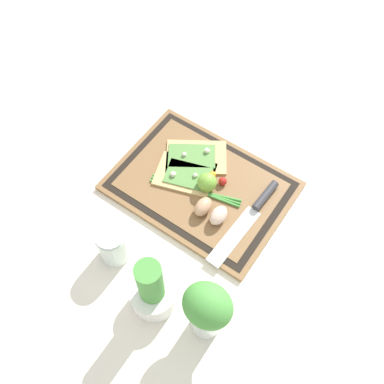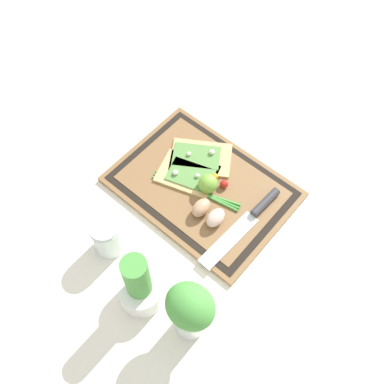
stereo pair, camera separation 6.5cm
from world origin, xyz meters
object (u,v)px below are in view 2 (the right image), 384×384
object	(u,v)px
pizza_slice_far	(188,174)
egg_pink	(215,218)
cherry_tomato_yellow	(215,177)
herb_glass	(190,311)
knife	(254,214)
herb_pot	(140,287)
sauce_jar	(108,238)
pizza_slice_near	(200,157)
egg_brown	(201,208)
lime	(208,184)
cherry_tomato_red	(224,184)

from	to	relation	value
pizza_slice_far	egg_pink	world-z (taller)	egg_pink
cherry_tomato_yellow	herb_glass	size ratio (longest dim) A/B	0.10
knife	herb_pot	size ratio (longest dim) A/B	1.44
egg_pink	sauce_jar	world-z (taller)	sauce_jar
pizza_slice_near	egg_brown	bearing A→B (deg)	131.31
pizza_slice_far	herb_glass	xyz separation A→B (m)	(-0.27, 0.31, 0.10)
pizza_slice_far	lime	xyz separation A→B (m)	(-0.07, -0.00, 0.02)
cherry_tomato_yellow	cherry_tomato_red	bearing A→B (deg)	176.28
pizza_slice_far	herb_pot	distance (m)	0.36
pizza_slice_far	knife	world-z (taller)	pizza_slice_far
cherry_tomato_red	knife	bearing A→B (deg)	170.38
pizza_slice_far	egg_brown	size ratio (longest dim) A/B	3.14
lime	cherry_tomato_yellow	bearing A→B (deg)	-80.60
egg_pink	cherry_tomato_yellow	distance (m)	0.13
pizza_slice_near	herb_pot	distance (m)	0.43
sauce_jar	cherry_tomato_yellow	bearing A→B (deg)	-103.78
egg_brown	egg_pink	xyz separation A→B (m)	(-0.05, -0.00, 0.00)
pizza_slice_near	lime	distance (m)	0.11
knife	cherry_tomato_yellow	world-z (taller)	knife
cherry_tomato_yellow	herb_pot	distance (m)	0.38
egg_pink	herb_pot	size ratio (longest dim) A/B	0.29
cherry_tomato_yellow	egg_pink	bearing A→B (deg)	129.89
egg_pink	herb_glass	size ratio (longest dim) A/B	0.30
lime	herb_pot	xyz separation A→B (m)	(-0.07, 0.33, 0.03)
egg_brown	lime	world-z (taller)	lime
pizza_slice_near	herb_glass	distance (m)	0.48
egg_pink	cherry_tomato_red	size ratio (longest dim) A/B	2.61
pizza_slice_far	cherry_tomato_red	xyz separation A→B (m)	(-0.10, -0.04, 0.01)
herb_glass	pizza_slice_near	bearing A→B (deg)	-52.45
cherry_tomato_yellow	herb_glass	world-z (taller)	herb_glass
sauce_jar	pizza_slice_near	bearing A→B (deg)	-90.60
cherry_tomato_yellow	pizza_slice_near	bearing A→B (deg)	-19.31
herb_pot	herb_glass	world-z (taller)	herb_pot
cherry_tomato_red	sauce_jar	xyz separation A→B (m)	(0.11, 0.32, 0.02)
egg_pink	lime	bearing A→B (deg)	-38.76
knife	cherry_tomato_yellow	xyz separation A→B (m)	(0.15, -0.02, 0.00)
pizza_slice_far	sauce_jar	xyz separation A→B (m)	(0.02, 0.29, 0.03)
lime	cherry_tomato_yellow	size ratio (longest dim) A/B	2.60
egg_pink	lime	world-z (taller)	lime
pizza_slice_near	egg_brown	size ratio (longest dim) A/B	3.46
egg_brown	lime	size ratio (longest dim) A/B	1.12
herb_pot	egg_pink	bearing A→B (deg)	-91.91
cherry_tomato_red	herb_glass	world-z (taller)	herb_glass
egg_brown	lime	distance (m)	0.07
egg_pink	herb_glass	distance (m)	0.29
egg_brown	sauce_jar	size ratio (longest dim) A/B	0.53
cherry_tomato_red	herb_pot	world-z (taller)	herb_pot
pizza_slice_near	herb_pot	bearing A→B (deg)	111.05
sauce_jar	herb_pot	bearing A→B (deg)	164.71
pizza_slice_near	knife	distance (m)	0.23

